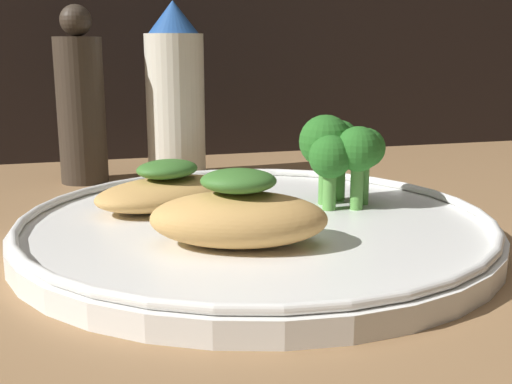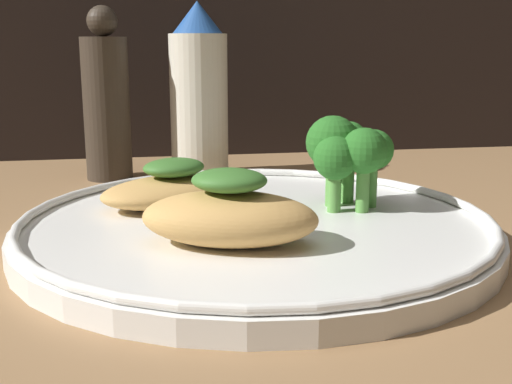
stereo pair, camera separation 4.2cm
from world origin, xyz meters
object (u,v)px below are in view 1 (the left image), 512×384
plate (256,227)px  sauce_bottle (175,95)px  broccoli_bunch (341,149)px  pepper_grinder (81,104)px

plate → sauce_bottle: bearing=94.4°
broccoli_bunch → plate: bearing=-160.7°
sauce_bottle → pepper_grinder: size_ratio=1.03×
sauce_bottle → pepper_grinder: (-8.90, 0.00, -0.64)cm
sauce_bottle → pepper_grinder: 8.92cm
plate → broccoli_bunch: (7.01, 2.45, 4.60)cm
sauce_bottle → broccoli_bunch: bearing=-66.7°
broccoli_bunch → sauce_bottle: (-8.75, 20.32, 2.51)cm
plate → sauce_bottle: 23.91cm
broccoli_bunch → sauce_bottle: size_ratio=0.39×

